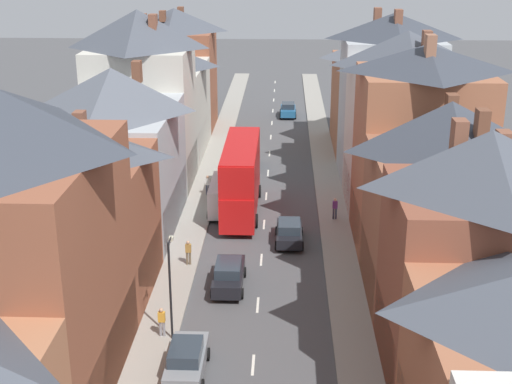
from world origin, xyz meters
TOP-DOWN VIEW (x-y plane):
  - pavement_left at (-5.10, 38.00)m, footprint 2.20×104.00m
  - pavement_right at (5.10, 38.00)m, footprint 2.20×104.00m
  - centre_line_dashes at (0.00, 36.00)m, footprint 0.14×97.80m
  - terrace_row_left at (-10.19, 24.22)m, footprint 8.00×74.82m
  - terrace_row_right at (10.19, 23.60)m, footprint 8.00×67.56m
  - double_decker_bus_lead at (-1.81, 32.46)m, footprint 2.74×10.80m
  - car_near_blue at (-3.10, 11.02)m, footprint 1.90×4.25m
  - car_mid_black at (-1.80, 43.53)m, footprint 1.90×3.82m
  - car_parked_left_b at (1.80, 26.81)m, footprint 1.90×4.09m
  - car_far_grey at (-1.80, 20.08)m, footprint 1.90×4.51m
  - car_parked_right_b at (1.80, 63.05)m, footprint 1.90×3.89m
  - delivery_van at (-3.10, 32.41)m, footprint 2.20×5.20m
  - pedestrian_mid_left at (-4.80, 14.27)m, footprint 0.36×0.22m
  - pedestrian_mid_right at (-4.54, 22.86)m, footprint 0.36×0.22m
  - pedestrian_far_left at (5.14, 30.95)m, footprint 0.36×0.22m
  - pedestrian_far_right at (-4.68, 35.78)m, footprint 0.36×0.22m
  - street_lamp at (-4.25, 14.21)m, footprint 0.20×1.12m

SIDE VIEW (x-z plane):
  - centre_line_dashes at x=0.00m, z-range 0.00..0.01m
  - pavement_left at x=-5.10m, z-range 0.00..0.14m
  - pavement_right at x=5.10m, z-range 0.00..0.14m
  - car_parked_left_b at x=1.80m, z-range 0.01..1.60m
  - car_mid_black at x=-1.80m, z-range 0.00..1.63m
  - car_parked_right_b at x=1.80m, z-range 0.00..1.66m
  - car_near_blue at x=-3.10m, z-range 0.00..1.69m
  - car_far_grey at x=-1.80m, z-range 0.01..1.69m
  - pedestrian_mid_left at x=-4.80m, z-range 0.23..1.84m
  - pedestrian_mid_right at x=-4.54m, z-range 0.23..1.84m
  - pedestrian_far_left at x=5.14m, z-range 0.23..1.84m
  - pedestrian_far_right at x=-4.68m, z-range 0.23..1.84m
  - delivery_van at x=-3.10m, z-range 0.13..2.54m
  - double_decker_bus_lead at x=-1.81m, z-range 0.17..5.47m
  - street_lamp at x=-4.25m, z-range 0.49..5.99m
  - terrace_row_right at x=10.19m, z-range -1.23..13.01m
  - terrace_row_left at x=-10.19m, z-range -1.15..13.19m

